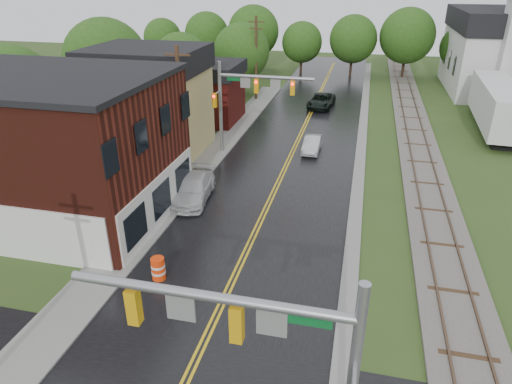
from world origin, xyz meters
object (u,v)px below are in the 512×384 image
(traffic_signal_near, at_px, (267,345))
(traffic_signal_far, at_px, (247,93))
(utility_pole_b, at_px, (181,111))
(utility_pole_c, at_px, (256,57))
(tree_left_e, at_px, (243,53))
(construction_barrel, at_px, (158,269))
(church, at_px, (501,43))
(tree_left_b, at_px, (107,63))
(brick_building, at_px, (44,146))
(tree_left_a, at_px, (13,94))
(semi_trailer, at_px, (497,104))
(sedan_silver, at_px, (312,144))
(tree_left_c, at_px, (182,63))
(pickup_white, at_px, (193,189))
(suv_dark, at_px, (321,101))

(traffic_signal_near, bearing_deg, traffic_signal_far, 105.52)
(utility_pole_b, xyz_separation_m, utility_pole_c, (0.00, 22.00, 0.00))
(traffic_signal_far, distance_m, utility_pole_c, 17.33)
(tree_left_e, bearing_deg, construction_barrel, -81.46)
(church, relative_size, tree_left_b, 2.06)
(traffic_signal_near, bearing_deg, tree_left_b, 125.49)
(traffic_signal_near, xyz_separation_m, tree_left_e, (-12.32, 43.90, -0.16))
(brick_building, distance_m, tree_left_a, 10.14)
(church, xyz_separation_m, semi_trailer, (-3.03, -15.60, -3.37))
(sedan_silver, bearing_deg, brick_building, -134.81)
(utility_pole_c, distance_m, tree_left_c, 8.16)
(utility_pole_c, height_order, tree_left_b, tree_left_b)
(church, relative_size, traffic_signal_far, 2.72)
(utility_pole_c, bearing_deg, traffic_signal_far, -78.91)
(tree_left_a, distance_m, pickup_white, 16.06)
(traffic_signal_near, relative_size, tree_left_e, 0.90)
(utility_pole_c, bearing_deg, sedan_silver, -61.35)
(brick_building, height_order, semi_trailer, brick_building)
(construction_barrel, bearing_deg, tree_left_c, 109.16)
(utility_pole_c, bearing_deg, traffic_signal_near, -76.26)
(church, distance_m, sedan_silver, 31.48)
(traffic_signal_near, height_order, tree_left_c, tree_left_c)
(brick_building, relative_size, construction_barrel, 12.44)
(utility_pole_b, relative_size, suv_dark, 1.74)
(traffic_signal_far, relative_size, semi_trailer, 0.53)
(tree_left_e, relative_size, sedan_silver, 2.20)
(utility_pole_c, height_order, construction_barrel, utility_pole_c)
(traffic_signal_near, xyz_separation_m, construction_barrel, (-6.93, 8.00, -4.39))
(tree_left_c, xyz_separation_m, suv_dark, (14.65, 2.44, -3.79))
(semi_trailer, xyz_separation_m, construction_barrel, (-20.43, -28.14, -1.89))
(traffic_signal_far, relative_size, tree_left_b, 0.76)
(construction_barrel, bearing_deg, church, 61.79)
(tree_left_e, xyz_separation_m, construction_barrel, (5.39, -35.90, -4.24))
(sedan_silver, xyz_separation_m, semi_trailer, (15.48, 9.33, 1.86))
(traffic_signal_far, distance_m, tree_left_e, 19.65)
(tree_left_a, height_order, construction_barrel, tree_left_a)
(traffic_signal_near, height_order, utility_pole_c, utility_pole_c)
(tree_left_a, bearing_deg, construction_barrel, -35.98)
(tree_left_a, xyz_separation_m, pickup_white, (15.05, -3.54, -4.37))
(utility_pole_b, distance_m, tree_left_c, 19.24)
(tree_left_e, bearing_deg, tree_left_c, -129.81)
(tree_left_c, bearing_deg, sedan_silver, -35.85)
(tree_left_e, distance_m, pickup_white, 28.13)
(tree_left_b, distance_m, tree_left_e, 16.67)
(semi_trailer, bearing_deg, traffic_signal_far, -151.41)
(tree_left_b, distance_m, semi_trailer, 35.52)
(tree_left_a, distance_m, tree_left_e, 26.40)
(brick_building, bearing_deg, traffic_signal_near, -39.17)
(tree_left_a, xyz_separation_m, sedan_silver, (21.34, 6.91, -4.50))
(church, bearing_deg, pickup_white, -125.03)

